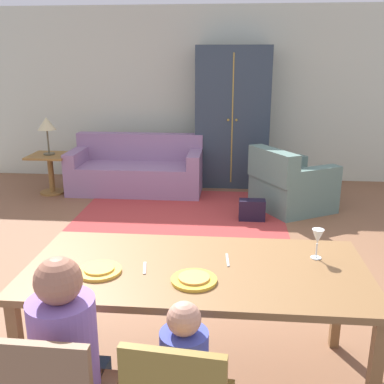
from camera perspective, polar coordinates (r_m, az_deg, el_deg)
The scene contains 18 objects.
ground_plane at distance 4.55m, azimuth -0.51°, elevation -8.38°, with size 7.50×6.25×0.02m, color brown.
back_wall at distance 7.31m, azimuth 1.97°, elevation 12.22°, with size 7.50×0.10×2.70m, color beige.
dining_table at distance 2.66m, azimuth 0.59°, elevation -10.79°, with size 1.97×0.93×0.76m.
plate_near_man at distance 2.61m, azimuth -11.73°, elevation -9.81°, with size 0.25×0.25×0.02m, color yellow.
pizza_near_man at distance 2.60m, azimuth -11.75°, elevation -9.51°, with size 0.17×0.17×0.01m, color gold.
plate_near_child at distance 2.46m, azimuth 0.25°, elevation -11.14°, with size 0.25×0.25×0.02m, color yellow.
pizza_near_child at distance 2.45m, azimuth 0.25°, elevation -10.83°, with size 0.17×0.17×0.01m, color gold.
wine_glass at distance 2.78m, azimuth 15.70°, elevation -5.63°, with size 0.07×0.07×0.19m.
fork at distance 2.62m, azimuth -6.04°, elevation -9.61°, with size 0.02×0.15×0.01m, color silver.
knife at distance 2.71m, azimuth 4.54°, elevation -8.62°, with size 0.01×0.17×0.01m, color silver.
person_man at distance 2.32m, azimuth -15.26°, elevation -21.23°, with size 0.30×0.40×1.11m.
area_rug at distance 5.89m, azimuth -1.26°, elevation -2.27°, with size 2.60×1.80×0.01m, color #AA3533.
couch at distance 6.75m, azimuth -7.01°, elevation 2.70°, with size 1.93×0.86×0.82m.
armchair at distance 5.98m, azimuth 12.37°, elevation 0.78°, with size 1.17×1.17×0.82m.
armoire at distance 6.94m, azimuth 5.16°, elevation 9.44°, with size 1.10×0.59×2.10m.
side_table at distance 6.85m, azimuth -17.57°, elevation 2.90°, with size 0.56×0.56×0.58m.
table_lamp at distance 6.74m, azimuth -18.04°, elevation 8.12°, with size 0.26×0.26×0.54m.
handbag at distance 5.54m, azimuth 7.65°, elevation -2.29°, with size 0.32×0.16×0.26m, color black.
Camera 1 is at (0.41, -3.57, 1.92)m, focal length 41.87 mm.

